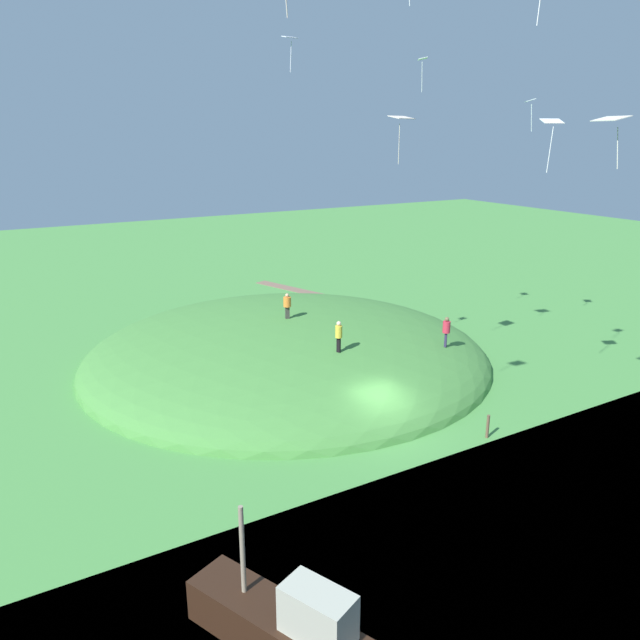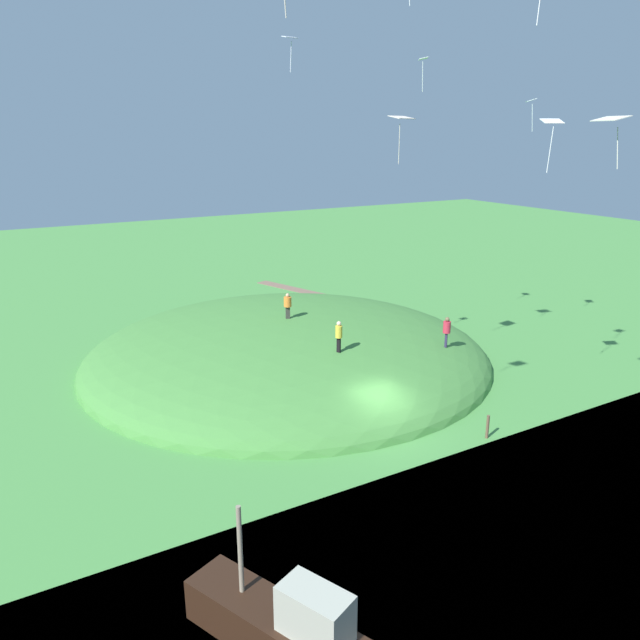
{
  "view_description": "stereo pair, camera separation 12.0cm",
  "coord_description": "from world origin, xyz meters",
  "px_view_note": "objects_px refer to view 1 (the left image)",
  "views": [
    {
      "loc": [
        -21.09,
        15.83,
        13.56
      ],
      "look_at": [
        4.23,
        1.17,
        4.52
      ],
      "focal_mm": 33.59,
      "sensor_mm": 36.0,
      "label": 1
    },
    {
      "loc": [
        -21.15,
        15.73,
        13.56
      ],
      "look_at": [
        4.23,
        1.17,
        4.52
      ],
      "focal_mm": 33.59,
      "sensor_mm": 36.0,
      "label": 2
    }
  ],
  "objects_px": {
    "kite_4": "(401,120)",
    "kite_10": "(552,125)",
    "boat_on_lake": "(294,633)",
    "kite_2": "(530,103)",
    "mooring_post": "(488,426)",
    "person_with_child": "(339,333)",
    "kite_6": "(611,120)",
    "kite_5": "(423,61)",
    "kite_11": "(290,40)",
    "person_near_shore": "(287,303)",
    "person_walking_path": "(446,328)"
  },
  "relations": [
    {
      "from": "kite_4",
      "to": "kite_10",
      "type": "xyz_separation_m",
      "value": [
        -6.64,
        -3.0,
        -0.32
      ]
    },
    {
      "from": "boat_on_lake",
      "to": "kite_10",
      "type": "relative_size",
      "value": 2.88
    },
    {
      "from": "kite_2",
      "to": "mooring_post",
      "type": "bearing_deg",
      "value": 129.28
    },
    {
      "from": "person_with_child",
      "to": "kite_6",
      "type": "xyz_separation_m",
      "value": [
        -10.8,
        -5.22,
        10.63
      ]
    },
    {
      "from": "person_with_child",
      "to": "mooring_post",
      "type": "xyz_separation_m",
      "value": [
        -7.9,
        -3.31,
        -2.89
      ]
    },
    {
      "from": "kite_5",
      "to": "kite_11",
      "type": "height_order",
      "value": "kite_11"
    },
    {
      "from": "kite_11",
      "to": "mooring_post",
      "type": "distance_m",
      "value": 19.92
    },
    {
      "from": "kite_4",
      "to": "mooring_post",
      "type": "distance_m",
      "value": 15.48
    },
    {
      "from": "kite_4",
      "to": "kite_5",
      "type": "relative_size",
      "value": 1.25
    },
    {
      "from": "person_near_shore",
      "to": "person_walking_path",
      "type": "bearing_deg",
      "value": 151.35
    },
    {
      "from": "person_with_child",
      "to": "kite_5",
      "type": "bearing_deg",
      "value": -90.52
    },
    {
      "from": "kite_2",
      "to": "mooring_post",
      "type": "relative_size",
      "value": 1.58
    },
    {
      "from": "kite_2",
      "to": "kite_10",
      "type": "xyz_separation_m",
      "value": [
        -7.26,
        6.75,
        -1.38
      ]
    },
    {
      "from": "person_walking_path",
      "to": "kite_6",
      "type": "height_order",
      "value": "kite_6"
    },
    {
      "from": "person_near_shore",
      "to": "kite_5",
      "type": "bearing_deg",
      "value": 177.89
    },
    {
      "from": "kite_5",
      "to": "kite_6",
      "type": "xyz_separation_m",
      "value": [
        -14.23,
        2.41,
        -3.52
      ]
    },
    {
      "from": "person_walking_path",
      "to": "kite_10",
      "type": "height_order",
      "value": "kite_10"
    },
    {
      "from": "person_near_shore",
      "to": "kite_10",
      "type": "relative_size",
      "value": 0.71
    },
    {
      "from": "boat_on_lake",
      "to": "person_with_child",
      "type": "bearing_deg",
      "value": 120.86
    },
    {
      "from": "kite_6",
      "to": "kite_11",
      "type": "height_order",
      "value": "kite_11"
    },
    {
      "from": "kite_6",
      "to": "kite_10",
      "type": "distance_m",
      "value": 3.5
    },
    {
      "from": "mooring_post",
      "to": "person_with_child",
      "type": "bearing_deg",
      "value": 22.75
    },
    {
      "from": "person_walking_path",
      "to": "kite_11",
      "type": "xyz_separation_m",
      "value": [
        1.41,
        9.26,
        14.82
      ]
    },
    {
      "from": "person_walking_path",
      "to": "mooring_post",
      "type": "relative_size",
      "value": 1.57
    },
    {
      "from": "kite_4",
      "to": "kite_10",
      "type": "relative_size",
      "value": 1.04
    },
    {
      "from": "kite_10",
      "to": "person_near_shore",
      "type": "bearing_deg",
      "value": 24.74
    },
    {
      "from": "kite_4",
      "to": "kite_10",
      "type": "height_order",
      "value": "kite_4"
    },
    {
      "from": "kite_4",
      "to": "kite_6",
      "type": "height_order",
      "value": "kite_4"
    },
    {
      "from": "person_with_child",
      "to": "mooring_post",
      "type": "height_order",
      "value": "person_with_child"
    },
    {
      "from": "kite_11",
      "to": "kite_6",
      "type": "bearing_deg",
      "value": -146.05
    },
    {
      "from": "kite_6",
      "to": "kite_10",
      "type": "relative_size",
      "value": 0.86
    },
    {
      "from": "person_with_child",
      "to": "mooring_post",
      "type": "distance_m",
      "value": 9.04
    },
    {
      "from": "kite_11",
      "to": "mooring_post",
      "type": "relative_size",
      "value": 1.33
    },
    {
      "from": "person_near_shore",
      "to": "kite_11",
      "type": "relative_size",
      "value": 1.04
    },
    {
      "from": "person_walking_path",
      "to": "kite_11",
      "type": "relative_size",
      "value": 1.18
    },
    {
      "from": "kite_10",
      "to": "kite_11",
      "type": "height_order",
      "value": "kite_11"
    },
    {
      "from": "boat_on_lake",
      "to": "kite_2",
      "type": "xyz_separation_m",
      "value": [
        14.23,
        -23.1,
        14.48
      ]
    },
    {
      "from": "kite_10",
      "to": "kite_11",
      "type": "bearing_deg",
      "value": 46.85
    },
    {
      "from": "kite_6",
      "to": "kite_10",
      "type": "bearing_deg",
      "value": -13.87
    },
    {
      "from": "person_near_shore",
      "to": "kite_6",
      "type": "height_order",
      "value": "kite_6"
    },
    {
      "from": "kite_2",
      "to": "kite_5",
      "type": "xyz_separation_m",
      "value": [
        3.56,
        5.18,
        2.25
      ]
    },
    {
      "from": "kite_4",
      "to": "mooring_post",
      "type": "bearing_deg",
      "value": -177.92
    },
    {
      "from": "kite_4",
      "to": "kite_6",
      "type": "xyz_separation_m",
      "value": [
        -10.04,
        -2.16,
        -0.21
      ]
    },
    {
      "from": "boat_on_lake",
      "to": "person_near_shore",
      "type": "bearing_deg",
      "value": 129.72
    },
    {
      "from": "person_with_child",
      "to": "kite_4",
      "type": "distance_m",
      "value": 11.29
    },
    {
      "from": "kite_6",
      "to": "mooring_post",
      "type": "bearing_deg",
      "value": 33.26
    },
    {
      "from": "person_walking_path",
      "to": "kite_4",
      "type": "xyz_separation_m",
      "value": [
        0.1,
        3.78,
        11.46
      ]
    },
    {
      "from": "person_with_child",
      "to": "kite_6",
      "type": "distance_m",
      "value": 16.03
    },
    {
      "from": "kite_2",
      "to": "kite_4",
      "type": "xyz_separation_m",
      "value": [
        -0.63,
        9.75,
        -1.06
      ]
    },
    {
      "from": "kite_2",
      "to": "kite_11",
      "type": "height_order",
      "value": "kite_11"
    }
  ]
}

